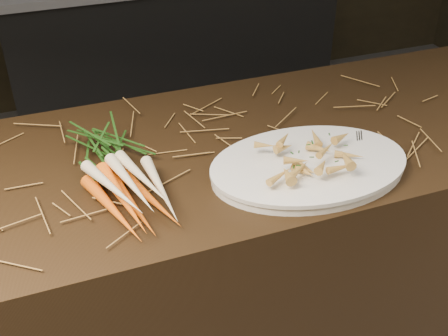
# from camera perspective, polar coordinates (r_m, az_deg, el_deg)

# --- Properties ---
(main_counter) EXTENTS (2.40, 0.70, 0.90)m
(main_counter) POSITION_cam_1_polar(r_m,az_deg,el_deg) (1.73, 2.29, -10.10)
(main_counter) COLOR black
(main_counter) RESTS_ON ground
(back_counter) EXTENTS (1.82, 0.62, 0.84)m
(back_counter) POSITION_cam_1_polar(r_m,az_deg,el_deg) (3.35, -5.45, 12.38)
(back_counter) COLOR black
(back_counter) RESTS_ON ground
(straw_bedding) EXTENTS (1.40, 0.60, 0.02)m
(straw_bedding) POSITION_cam_1_polar(r_m,az_deg,el_deg) (1.45, 2.70, 3.04)
(straw_bedding) COLOR brown
(straw_bedding) RESTS_ON main_counter
(root_veg_bunch) EXTENTS (0.24, 0.48, 0.09)m
(root_veg_bunch) POSITION_cam_1_polar(r_m,az_deg,el_deg) (1.31, -11.88, 0.44)
(root_veg_bunch) COLOR #DF5008
(root_veg_bunch) RESTS_ON main_counter
(serving_platter) EXTENTS (0.49, 0.34, 0.03)m
(serving_platter) POSITION_cam_1_polar(r_m,az_deg,el_deg) (1.34, 8.61, 0.01)
(serving_platter) COLOR white
(serving_platter) RESTS_ON main_counter
(roasted_veg_heap) EXTENTS (0.24, 0.18, 0.05)m
(roasted_veg_heap) POSITION_cam_1_polar(r_m,az_deg,el_deg) (1.32, 8.75, 1.41)
(roasted_veg_heap) COLOR #BD7D39
(roasted_veg_heap) RESTS_ON serving_platter
(serving_fork) EXTENTS (0.10, 0.16, 0.00)m
(serving_fork) POSITION_cam_1_polar(r_m,az_deg,el_deg) (1.39, 15.32, 1.22)
(serving_fork) COLOR silver
(serving_fork) RESTS_ON serving_platter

